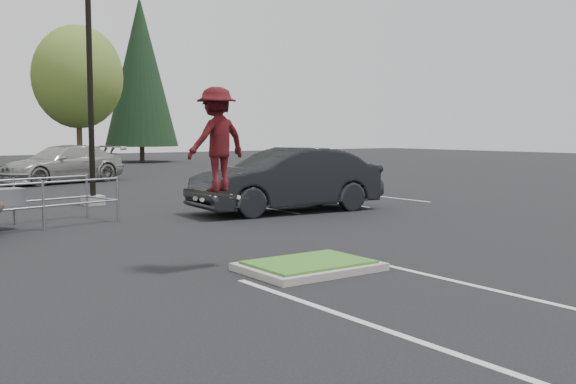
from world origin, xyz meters
TOP-DOWN VIEW (x-y plane):
  - ground at (0.00, 0.00)m, footprint 120.00×120.00m
  - grass_median at (0.00, 0.00)m, footprint 2.20×1.60m
  - stall_lines at (-1.35, 6.02)m, footprint 22.62×17.60m
  - light_pole at (0.50, 12.00)m, footprint 0.70×0.60m
  - decid_c at (5.99, 29.83)m, footprint 5.12×5.12m
  - conif_c at (14.00, 39.50)m, footprint 5.50×5.50m
  - cart_corral at (-2.96, 7.89)m, footprint 4.40×2.39m
  - skateboarder at (-1.20, 1.00)m, footprint 1.23×0.84m
  - car_r_charc at (4.50, 7.00)m, footprint 5.78×2.39m
  - car_r_black at (8.00, 11.40)m, footprint 5.10×3.57m
  - car_far_silver at (2.67, 22.00)m, footprint 6.32×4.06m

SIDE VIEW (x-z plane):
  - ground at x=0.00m, z-range 0.00..0.00m
  - stall_lines at x=-1.35m, z-range 0.00..0.01m
  - grass_median at x=0.00m, z-range 0.00..0.16m
  - cart_corral at x=-2.96m, z-range 0.15..1.33m
  - car_r_black at x=8.00m, z-range 0.00..1.61m
  - car_far_silver at x=2.67m, z-range 0.00..1.71m
  - car_r_charc at x=4.50m, z-range 0.00..1.86m
  - skateboarder at x=-1.20m, z-range 1.23..3.15m
  - light_pole at x=0.50m, z-range -0.50..9.62m
  - decid_c at x=5.99m, z-range 1.06..9.45m
  - conif_c at x=14.00m, z-range 0.60..13.10m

